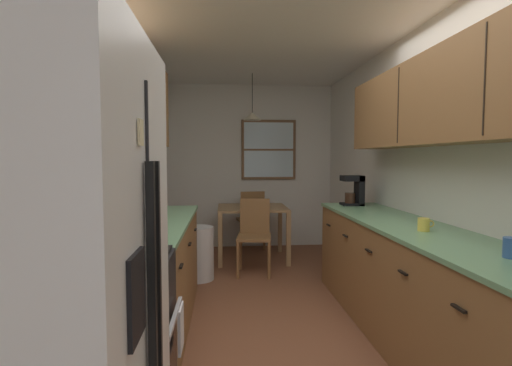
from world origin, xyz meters
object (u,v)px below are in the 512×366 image
Objects in this scene: stove_range at (103,351)px; dining_chair_near at (254,232)px; microwave_over_range at (71,99)px; mug_spare at (424,225)px; dining_table at (252,215)px; trash_bin at (199,253)px; dining_chair_far at (251,217)px; storage_canister at (127,225)px; refrigerator at (32,338)px; coffee_maker at (355,190)px; mug_by_coffeemaker at (511,248)px.

dining_chair_near is at bearing 70.84° from stove_range.
microwave_over_range is 2.30m from mug_spare.
microwave_over_range reaches higher than dining_table.
trash_bin is at bearing -128.97° from dining_table.
trash_bin is 5.29× the size of mug_spare.
dining_chair_far is 4.85× the size of storage_canister.
microwave_over_range is 4.31m from dining_chair_far.
dining_chair_near is 1.24m from dining_chair_far.
mug_spare is at bearing 18.48° from stove_range.
refrigerator is 0.83m from stove_range.
stove_range is 1.22× the size of dining_chair_near.
coffee_maker is (1.95, 2.84, 0.18)m from refrigerator.
storage_canister is at bearing -106.23° from dining_chair_far.
microwave_over_range is at bearing -101.72° from storage_canister.
dining_chair_far is at bearing 64.08° from trash_bin.
stove_range reaches higher than storage_canister.
refrigerator is at bearing -94.65° from trash_bin.
dining_chair_near is at bearing 18.90° from trash_bin.
microwave_over_range is at bearing -134.78° from coffee_maker.
mug_by_coffeemaker reaches higher than dining_table.
dining_chair_near is at bearing 147.96° from coffee_maker.
dining_table is (0.95, 4.10, -0.26)m from refrigerator.
trash_bin is (-0.71, -1.46, -0.19)m from dining_chair_far.
microwave_over_range reaches higher than trash_bin.
coffee_maker is at bearing 91.30° from mug_by_coffeemaker.
dining_chair_near is 1.46× the size of trash_bin.
dining_chair_near is at bearing 115.65° from mug_spare.
trash_bin is at bearing 83.36° from stove_range.
coffee_maker is at bearing -13.82° from trash_bin.
refrigerator reaches higher than dining_chair_far.
refrigerator reaches higher than mug_by_coffeemaker.
storage_canister is (-0.01, 0.52, 0.52)m from stove_range.
stove_range is 9.84× the size of mug_by_coffeemaker.
stove_range is 2.92m from dining_chair_near.
storage_canister is 1.60× the size of mug_spare.
trash_bin is 3.19m from mug_by_coffeemaker.
storage_canister is (-1.01, -3.47, 0.49)m from dining_chair_far.
stove_range is at bearing 178.19° from mug_by_coffeemaker.
storage_canister reaches higher than mug_spare.
refrigerator is 2.11m from mug_by_coffeemaker.
trash_bin is at bearing 81.51° from storage_canister.
dining_chair_far is (0.98, 4.71, -0.38)m from refrigerator.
microwave_over_range is 5.38× the size of mug_spare.
dining_table is 1.05× the size of dining_chair_near.
microwave_over_range is 0.70× the size of dining_chair_near.
trash_bin is 2.59m from mug_spare.
storage_canister is at bearing 164.00° from mug_by_coffeemaker.
trash_bin is 2.14m from storage_canister.
mug_by_coffeemaker is (1.06, -3.44, 0.33)m from dining_table.
dining_chair_far is (0.05, 1.24, 0.00)m from dining_chair_near.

